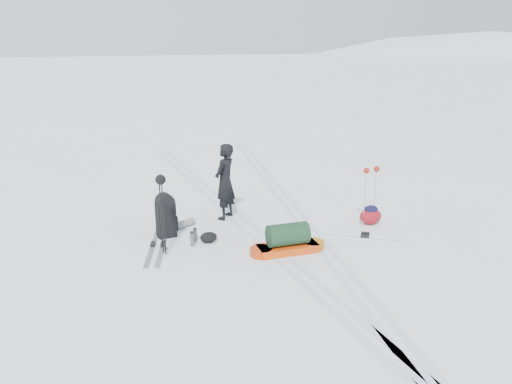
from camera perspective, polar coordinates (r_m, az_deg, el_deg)
ground at (r=9.95m, az=0.16°, el=-5.10°), size 200.00×200.00×0.00m
snow_hill_backdrop at (r=134.96m, az=14.19°, el=-15.90°), size 359.50×192.00×162.45m
ski_tracks at (r=10.91m, az=1.68°, el=-3.01°), size 3.38×17.97×0.01m
skier at (r=10.69m, az=-3.58°, el=1.18°), size 0.71×0.71×1.65m
pulk_sled at (r=9.20m, az=3.64°, el=-5.62°), size 1.45×0.49×0.55m
expedition_rucksack at (r=10.00m, az=-10.01°, el=-2.71°), size 0.87×0.72×0.90m
ski_poles_black at (r=8.92m, az=-10.80°, el=0.28°), size 0.18×0.21×1.50m
ski_poles_silver at (r=10.54m, az=13.02°, el=1.75°), size 0.39×0.17×1.25m
touring_skis_grey at (r=9.69m, az=-11.15°, el=-5.99°), size 0.77×1.91×0.07m
touring_skis_white at (r=10.16m, az=12.35°, el=-4.94°), size 1.52×1.15×0.06m
rope_coil at (r=9.42m, az=3.22°, el=-6.24°), size 0.61×0.61×0.07m
small_daypack at (r=10.81m, az=12.96°, el=-2.57°), size 0.49×0.38×0.41m
thermos_pair at (r=9.63m, az=-7.15°, el=-5.13°), size 0.19×0.30×0.30m
stuff_sack at (r=9.68m, az=-5.45°, el=-5.17°), size 0.38×0.32×0.21m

